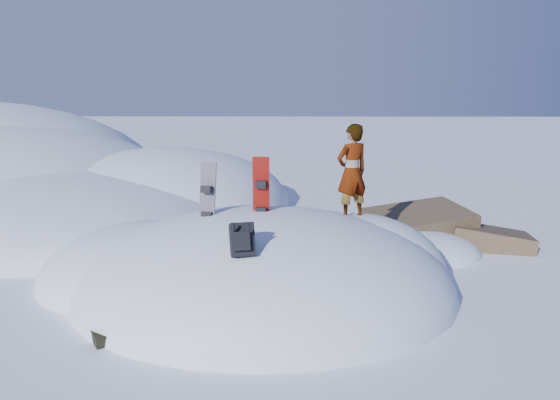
{
  "coord_description": "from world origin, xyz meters",
  "views": [
    {
      "loc": [
        0.45,
        -9.53,
        3.71
      ],
      "look_at": [
        0.29,
        0.3,
        1.66
      ],
      "focal_mm": 35.0,
      "sensor_mm": 36.0,
      "label": 1
    }
  ],
  "objects_px": {
    "snowboard_dark": "(207,205)",
    "backpack": "(242,240)",
    "snowboard_red": "(261,201)",
    "person": "(352,172)"
  },
  "relations": [
    {
      "from": "snowboard_dark",
      "to": "backpack",
      "type": "distance_m",
      "value": 1.89
    },
    {
      "from": "backpack",
      "to": "snowboard_red",
      "type": "bearing_deg",
      "value": 70.48
    },
    {
      "from": "backpack",
      "to": "person",
      "type": "distance_m",
      "value": 3.2
    },
    {
      "from": "backpack",
      "to": "snowboard_dark",
      "type": "bearing_deg",
      "value": 100.89
    },
    {
      "from": "snowboard_red",
      "to": "backpack",
      "type": "relative_size",
      "value": 2.72
    },
    {
      "from": "snowboard_dark",
      "to": "person",
      "type": "height_order",
      "value": "person"
    },
    {
      "from": "snowboard_red",
      "to": "snowboard_dark",
      "type": "distance_m",
      "value": 0.98
    },
    {
      "from": "snowboard_red",
      "to": "snowboard_dark",
      "type": "height_order",
      "value": "snowboard_red"
    },
    {
      "from": "snowboard_red",
      "to": "backpack",
      "type": "bearing_deg",
      "value": -89.23
    },
    {
      "from": "person",
      "to": "snowboard_red",
      "type": "bearing_deg",
      "value": -7.7
    }
  ]
}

